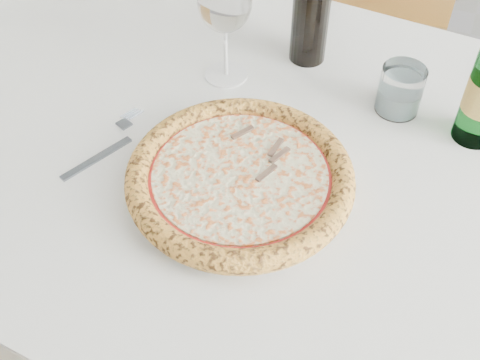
{
  "coord_description": "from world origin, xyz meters",
  "views": [
    {
      "loc": [
        0.19,
        -0.49,
        1.42
      ],
      "look_at": [
        -0.03,
        0.06,
        0.78
      ],
      "focal_mm": 45.0,
      "sensor_mm": 36.0,
      "label": 1
    }
  ],
  "objects_px": {
    "pizza": "(240,177)",
    "wine_bottle": "(312,2)",
    "chair_far": "(380,9)",
    "plate": "(240,185)",
    "dining_table": "(262,181)",
    "wine_glass": "(225,4)",
    "tumbler": "(400,93)"
  },
  "relations": [
    {
      "from": "dining_table",
      "to": "wine_bottle",
      "type": "distance_m",
      "value": 0.32
    },
    {
      "from": "plate",
      "to": "wine_glass",
      "type": "relative_size",
      "value": 1.53
    },
    {
      "from": "wine_glass",
      "to": "tumbler",
      "type": "bearing_deg",
      "value": 4.43
    },
    {
      "from": "plate",
      "to": "dining_table",
      "type": "bearing_deg",
      "value": 90.0
    },
    {
      "from": "pizza",
      "to": "plate",
      "type": "bearing_deg",
      "value": -19.36
    },
    {
      "from": "tumbler",
      "to": "pizza",
      "type": "bearing_deg",
      "value": -123.37
    },
    {
      "from": "dining_table",
      "to": "pizza",
      "type": "xyz_separation_m",
      "value": [
        -0.0,
        -0.1,
        0.11
      ]
    },
    {
      "from": "chair_far",
      "to": "pizza",
      "type": "height_order",
      "value": "chair_far"
    },
    {
      "from": "pizza",
      "to": "wine_glass",
      "type": "bearing_deg",
      "value": 117.15
    },
    {
      "from": "chair_far",
      "to": "wine_glass",
      "type": "xyz_separation_m",
      "value": [
        -0.16,
        -0.69,
        0.37
      ]
    },
    {
      "from": "chair_far",
      "to": "tumbler",
      "type": "distance_m",
      "value": 0.73
    },
    {
      "from": "dining_table",
      "to": "wine_glass",
      "type": "height_order",
      "value": "wine_glass"
    },
    {
      "from": "plate",
      "to": "wine_glass",
      "type": "bearing_deg",
      "value": 117.15
    },
    {
      "from": "chair_far",
      "to": "plate",
      "type": "distance_m",
      "value": 0.96
    },
    {
      "from": "chair_far",
      "to": "dining_table",
      "type": "bearing_deg",
      "value": -92.31
    },
    {
      "from": "wine_glass",
      "to": "dining_table",
      "type": "bearing_deg",
      "value": -48.86
    },
    {
      "from": "dining_table",
      "to": "pizza",
      "type": "relative_size",
      "value": 4.86
    },
    {
      "from": "pizza",
      "to": "wine_bottle",
      "type": "xyz_separation_m",
      "value": [
        -0.01,
        0.35,
        0.09
      ]
    },
    {
      "from": "dining_table",
      "to": "plate",
      "type": "relative_size",
      "value": 5.32
    },
    {
      "from": "dining_table",
      "to": "wine_bottle",
      "type": "xyz_separation_m",
      "value": [
        -0.01,
        0.25,
        0.2
      ]
    },
    {
      "from": "wine_glass",
      "to": "tumbler",
      "type": "xyz_separation_m",
      "value": [
        0.3,
        0.02,
        -0.11
      ]
    },
    {
      "from": "chair_far",
      "to": "wine_bottle",
      "type": "height_order",
      "value": "wine_bottle"
    },
    {
      "from": "plate",
      "to": "wine_glass",
      "type": "distance_m",
      "value": 0.3
    },
    {
      "from": "chair_far",
      "to": "wine_bottle",
      "type": "xyz_separation_m",
      "value": [
        -0.04,
        -0.59,
        0.34
      ]
    },
    {
      "from": "chair_far",
      "to": "wine_glass",
      "type": "relative_size",
      "value": 4.69
    },
    {
      "from": "pizza",
      "to": "wine_bottle",
      "type": "height_order",
      "value": "wine_bottle"
    },
    {
      "from": "plate",
      "to": "wine_glass",
      "type": "height_order",
      "value": "wine_glass"
    },
    {
      "from": "chair_far",
      "to": "tumbler",
      "type": "xyz_separation_m",
      "value": [
        0.14,
        -0.67,
        0.26
      ]
    },
    {
      "from": "plate",
      "to": "pizza",
      "type": "bearing_deg",
      "value": 160.64
    },
    {
      "from": "dining_table",
      "to": "wine_glass",
      "type": "xyz_separation_m",
      "value": [
        -0.12,
        0.14,
        0.23
      ]
    },
    {
      "from": "pizza",
      "to": "wine_bottle",
      "type": "relative_size",
      "value": 1.24
    },
    {
      "from": "chair_far",
      "to": "pizza",
      "type": "xyz_separation_m",
      "value": [
        -0.03,
        -0.93,
        0.25
      ]
    }
  ]
}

